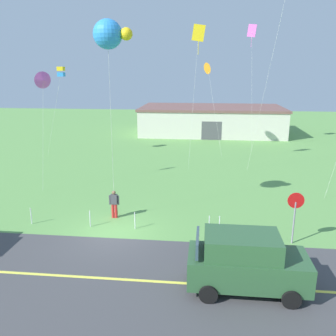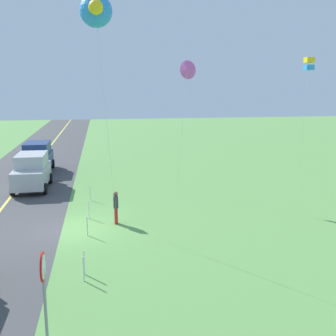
{
  "view_description": "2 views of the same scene",
  "coord_description": "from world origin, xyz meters",
  "px_view_note": "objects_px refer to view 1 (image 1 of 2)",
  "views": [
    {
      "loc": [
        4.48,
        -16.14,
        7.97
      ],
      "look_at": [
        2.55,
        1.91,
        3.02
      ],
      "focal_mm": 38.01,
      "sensor_mm": 36.0,
      "label": 1
    },
    {
      "loc": [
        18.67,
        1.44,
        6.64
      ],
      "look_at": [
        3.47,
        3.9,
        3.48
      ],
      "focal_mm": 44.28,
      "sensor_mm": 36.0,
      "label": 2
    }
  ],
  "objects_px": {
    "kite_red_low": "(109,34)",
    "kite_orange_near": "(43,81)",
    "kite_cyan_top": "(61,72)",
    "person_adult_near": "(114,203)",
    "warehouse_distant": "(211,120)",
    "kite_blue_mid": "(208,69)",
    "kite_purple_back": "(198,36)",
    "car_suv_foreground": "(246,262)",
    "kite_green_far": "(252,33)",
    "stop_sign": "(295,208)"
  },
  "relations": [
    {
      "from": "kite_blue_mid",
      "to": "kite_green_far",
      "type": "relative_size",
      "value": 0.7
    },
    {
      "from": "kite_green_far",
      "to": "kite_orange_near",
      "type": "relative_size",
      "value": 1.58
    },
    {
      "from": "car_suv_foreground",
      "to": "person_adult_near",
      "type": "distance_m",
      "value": 9.0
    },
    {
      "from": "car_suv_foreground",
      "to": "person_adult_near",
      "type": "xyz_separation_m",
      "value": [
        -6.57,
        6.14,
        -0.29
      ]
    },
    {
      "from": "stop_sign",
      "to": "warehouse_distant",
      "type": "relative_size",
      "value": 0.14
    },
    {
      "from": "kite_cyan_top",
      "to": "person_adult_near",
      "type": "bearing_deg",
      "value": -59.28
    },
    {
      "from": "kite_red_low",
      "to": "kite_orange_near",
      "type": "distance_m",
      "value": 8.21
    },
    {
      "from": "kite_purple_back",
      "to": "car_suv_foreground",
      "type": "bearing_deg",
      "value": -82.03
    },
    {
      "from": "warehouse_distant",
      "to": "kite_purple_back",
      "type": "bearing_deg",
      "value": -94.49
    },
    {
      "from": "person_adult_near",
      "to": "kite_blue_mid",
      "type": "height_order",
      "value": "kite_blue_mid"
    },
    {
      "from": "person_adult_near",
      "to": "kite_cyan_top",
      "type": "relative_size",
      "value": 0.19
    },
    {
      "from": "car_suv_foreground",
      "to": "kite_cyan_top",
      "type": "height_order",
      "value": "kite_cyan_top"
    },
    {
      "from": "kite_orange_near",
      "to": "person_adult_near",
      "type": "bearing_deg",
      "value": -39.15
    },
    {
      "from": "kite_orange_near",
      "to": "kite_cyan_top",
      "type": "xyz_separation_m",
      "value": [
        -2.46,
        9.03,
        0.54
      ]
    },
    {
      "from": "kite_cyan_top",
      "to": "kite_purple_back",
      "type": "bearing_deg",
      "value": -13.22
    },
    {
      "from": "person_adult_near",
      "to": "warehouse_distant",
      "type": "bearing_deg",
      "value": -10.55
    },
    {
      "from": "stop_sign",
      "to": "warehouse_distant",
      "type": "xyz_separation_m",
      "value": [
        -3.56,
        31.39,
        -0.05
      ]
    },
    {
      "from": "stop_sign",
      "to": "kite_purple_back",
      "type": "distance_m",
      "value": 16.35
    },
    {
      "from": "car_suv_foreground",
      "to": "kite_red_low",
      "type": "distance_m",
      "value": 11.94
    },
    {
      "from": "car_suv_foreground",
      "to": "kite_green_far",
      "type": "xyz_separation_m",
      "value": [
        2.75,
        26.72,
        10.5
      ]
    },
    {
      "from": "car_suv_foreground",
      "to": "stop_sign",
      "type": "xyz_separation_m",
      "value": [
        2.65,
        4.03,
        0.65
      ]
    },
    {
      "from": "person_adult_near",
      "to": "kite_green_far",
      "type": "bearing_deg",
      "value": -23.98
    },
    {
      "from": "kite_red_low",
      "to": "kite_orange_near",
      "type": "height_order",
      "value": "kite_red_low"
    },
    {
      "from": "kite_blue_mid",
      "to": "person_adult_near",
      "type": "bearing_deg",
      "value": -105.59
    },
    {
      "from": "kite_green_far",
      "to": "kite_cyan_top",
      "type": "bearing_deg",
      "value": -158.26
    },
    {
      "from": "car_suv_foreground",
      "to": "kite_green_far",
      "type": "bearing_deg",
      "value": 84.13
    },
    {
      "from": "kite_orange_near",
      "to": "kite_cyan_top",
      "type": "height_order",
      "value": "kite_cyan_top"
    },
    {
      "from": "kite_blue_mid",
      "to": "kite_cyan_top",
      "type": "relative_size",
      "value": 1.05
    },
    {
      "from": "kite_blue_mid",
      "to": "kite_purple_back",
      "type": "distance_m",
      "value": 7.63
    },
    {
      "from": "kite_red_low",
      "to": "kite_green_far",
      "type": "xyz_separation_m",
      "value": [
        9.05,
        21.2,
        1.99
      ]
    },
    {
      "from": "kite_cyan_top",
      "to": "kite_red_low",
      "type": "bearing_deg",
      "value": -59.58
    },
    {
      "from": "warehouse_distant",
      "to": "kite_red_low",
      "type": "bearing_deg",
      "value": -100.22
    },
    {
      "from": "person_adult_near",
      "to": "warehouse_distant",
      "type": "distance_m",
      "value": 29.83
    },
    {
      "from": "kite_cyan_top",
      "to": "kite_purple_back",
      "type": "xyz_separation_m",
      "value": [
        12.31,
        -2.89,
        2.65
      ]
    },
    {
      "from": "car_suv_foreground",
      "to": "kite_blue_mid",
      "type": "distance_m",
      "value": 25.16
    },
    {
      "from": "car_suv_foreground",
      "to": "kite_cyan_top",
      "type": "distance_m",
      "value": 25.53
    },
    {
      "from": "kite_red_low",
      "to": "warehouse_distant",
      "type": "height_order",
      "value": "kite_red_low"
    },
    {
      "from": "kite_orange_near",
      "to": "kite_cyan_top",
      "type": "relative_size",
      "value": 0.95
    },
    {
      "from": "kite_green_far",
      "to": "warehouse_distant",
      "type": "bearing_deg",
      "value": 112.8
    },
    {
      "from": "warehouse_distant",
      "to": "kite_green_far",
      "type": "bearing_deg",
      "value": -67.2
    },
    {
      "from": "kite_green_far",
      "to": "kite_purple_back",
      "type": "bearing_deg",
      "value": -117.46
    },
    {
      "from": "stop_sign",
      "to": "kite_purple_back",
      "type": "bearing_deg",
      "value": 111.33
    },
    {
      "from": "stop_sign",
      "to": "kite_green_far",
      "type": "bearing_deg",
      "value": 89.76
    },
    {
      "from": "person_adult_near",
      "to": "kite_green_far",
      "type": "xyz_separation_m",
      "value": [
        9.32,
        20.57,
        10.79
      ]
    },
    {
      "from": "person_adult_near",
      "to": "kite_red_low",
      "type": "bearing_deg",
      "value": -156.26
    },
    {
      "from": "car_suv_foreground",
      "to": "kite_purple_back",
      "type": "bearing_deg",
      "value": 97.97
    },
    {
      "from": "kite_blue_mid",
      "to": "kite_cyan_top",
      "type": "distance_m",
      "value": 13.81
    },
    {
      "from": "car_suv_foreground",
      "to": "stop_sign",
      "type": "distance_m",
      "value": 4.87
    },
    {
      "from": "stop_sign",
      "to": "kite_red_low",
      "type": "relative_size",
      "value": 0.25
    },
    {
      "from": "stop_sign",
      "to": "person_adult_near",
      "type": "bearing_deg",
      "value": 167.09
    }
  ]
}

